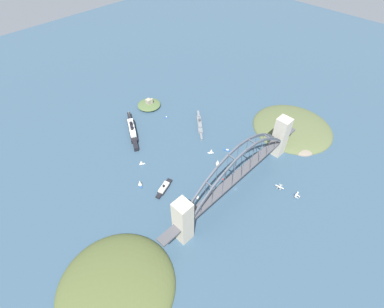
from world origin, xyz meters
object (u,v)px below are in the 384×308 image
small_boat_3 (166,117)px  small_boat_6 (211,151)px  small_boat_2 (227,150)px  small_boat_4 (141,162)px  small_boat_5 (198,197)px  harbor_ferry_steamer (164,188)px  seaplane_second_in_formation (297,195)px  naval_cruiser (200,124)px  small_boat_0 (218,162)px  small_boat_1 (140,183)px  ocean_liner (132,130)px  channel_marker_buoy (223,179)px  fort_island_mid_harbor (149,105)px  harbor_arch_bridge (238,173)px  seaplane_taxiing_near_bridge (280,187)px

small_boat_3 → small_boat_6: (-9.36, -108.09, 3.15)m
small_boat_2 → small_boat_3: (-10.61, 121.14, -0.06)m
small_boat_4 → small_boat_5: 96.93m
harbor_ferry_steamer → small_boat_6: (91.48, 0.48, 1.65)m
small_boat_4 → seaplane_second_in_formation: bearing=-60.7°
naval_cruiser → small_boat_0: bearing=-120.1°
small_boat_1 → small_boat_2: 135.06m
naval_cruiser → harbor_ferry_steamer: bearing=-156.0°
ocean_liner → naval_cruiser: bearing=-36.2°
ocean_liner → small_boat_1: ocean_liner is taller
seaplane_second_in_formation → channel_marker_buoy: bearing=117.4°
harbor_ferry_steamer → small_boat_3: (100.83, 108.56, -1.50)m
fort_island_mid_harbor → small_boat_4: size_ratio=4.92×
harbor_arch_bridge → small_boat_0: size_ratio=23.08×
small_boat_6 → seaplane_taxiing_near_bridge: bearing=-82.3°
harbor_ferry_steamer → small_boat_5: harbor_ferry_steamer is taller
small_boat_0 → small_boat_1: 109.34m
seaplane_second_in_formation → naval_cruiser: bearing=85.2°
small_boat_0 → small_boat_1: small_boat_0 is taller
harbor_ferry_steamer → small_boat_5: bearing=-63.9°
harbor_arch_bridge → small_boat_3: (35.98, 173.87, -30.81)m
channel_marker_buoy → ocean_liner: bearing=99.3°
ocean_liner → small_boat_2: bearing=-61.1°
fort_island_mid_harbor → seaplane_taxiing_near_bridge: bearing=-89.1°
small_boat_2 → small_boat_3: bearing=95.0°
channel_marker_buoy → small_boat_2: bearing=34.3°
seaplane_taxiing_near_bridge → small_boat_4: small_boat_4 is taller
harbor_arch_bridge → channel_marker_buoy: size_ratio=91.33×
small_boat_3 → small_boat_5: 170.03m
small_boat_4 → small_boat_6: bearing=-32.7°
small_boat_0 → small_boat_6: bearing=63.3°
fort_island_mid_harbor → harbor_arch_bridge: bearing=-99.5°
seaplane_taxiing_near_bridge → seaplane_second_in_formation: seaplane_second_in_formation is taller
fort_island_mid_harbor → small_boat_0: size_ratio=3.64×
seaplane_taxiing_near_bridge → small_boat_4: bearing=121.8°
small_boat_2 → small_boat_5: size_ratio=1.49×
small_boat_0 → small_boat_6: small_boat_0 is taller
channel_marker_buoy → small_boat_1: bearing=139.9°
fort_island_mid_harbor → channel_marker_buoy: bearing=-100.3°
harbor_ferry_steamer → seaplane_second_in_formation: size_ratio=3.24×
ocean_liner → harbor_ferry_steamer: bearing=-108.3°
seaplane_second_in_formation → small_boat_6: 129.60m
small_boat_1 → channel_marker_buoy: size_ratio=3.84×
seaplane_taxiing_near_bridge → seaplane_second_in_formation: bearing=-80.7°
fort_island_mid_harbor → small_boat_3: (-0.63, -44.84, -2.65)m
harbor_ferry_steamer → small_boat_0: size_ratio=3.08×
naval_cruiser → small_boat_0: size_ratio=5.06×
naval_cruiser → small_boat_6: naval_cruiser is taller
ocean_liner → small_boat_4: ocean_liner is taller
small_boat_0 → small_boat_1: bearing=154.3°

